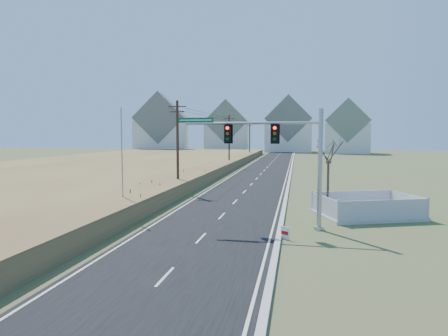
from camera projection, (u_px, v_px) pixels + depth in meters
ground at (209, 231)px, 23.65m from camera, size 260.00×260.00×0.00m
road at (269, 166)px, 72.65m from camera, size 8.00×180.00×0.06m
curb at (292, 166)px, 71.89m from camera, size 0.30×180.00×0.18m
reed_marsh at (122, 165)px, 67.14m from camera, size 38.00×110.00×1.30m
utility_pole_near at (178, 145)px, 39.14m from camera, size 1.80×0.26×9.00m
utility_pole_mid at (229, 140)px, 68.54m from camera, size 1.80×0.26×9.00m
utility_pole_far at (250, 139)px, 97.94m from camera, size 1.80×0.26×9.00m
condo_nw at (161, 128)px, 127.88m from camera, size 17.69×13.38×19.05m
condo_nnw at (227, 131)px, 132.17m from camera, size 14.93×11.17×17.03m
condo_n at (288, 129)px, 132.42m from camera, size 15.27×10.20×18.54m
condo_ne at (347, 131)px, 121.39m from camera, size 14.12×10.51×16.52m
traffic_signal_mast at (288, 156)px, 23.85m from camera, size 9.05×0.64×7.20m
fence_enclosure at (367, 212)px, 27.67m from camera, size 7.72×6.49×1.51m
open_sign at (285, 233)px, 21.63m from camera, size 0.48×0.35×0.68m
flagpole at (122, 173)px, 28.01m from camera, size 0.34×0.34×7.56m
bare_tree at (329, 150)px, 28.17m from camera, size 2.16×2.16×5.73m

